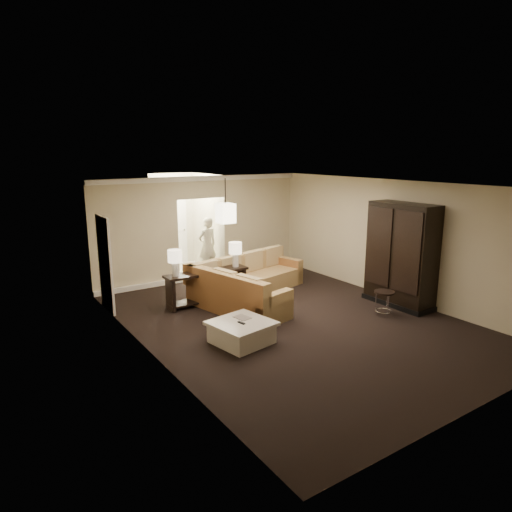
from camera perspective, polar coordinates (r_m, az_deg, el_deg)
ground at (r=9.58m, az=4.55°, el=-8.11°), size 8.00×8.00×0.00m
wall_back at (r=12.49m, az=-6.77°, el=3.49°), size 6.00×0.04×2.80m
wall_front at (r=6.64m, az=26.77°, el=-6.34°), size 6.00×0.04×2.80m
wall_left at (r=7.72m, az=-13.06°, el=-2.68°), size 0.04×8.00×2.80m
wall_right at (r=11.24m, az=16.79°, el=1.97°), size 0.04×8.00×2.80m
ceiling at (r=8.96m, az=4.87°, el=8.84°), size 6.00×8.00×0.02m
crown_molding at (r=12.30m, az=-6.83°, el=9.58°), size 6.00×0.10×0.12m
baseboard at (r=12.73m, az=-6.50°, el=-2.50°), size 6.00×0.10×0.12m
side_door at (r=10.41m, az=-18.33°, el=-0.97°), size 0.05×0.90×2.10m
foyer at (r=13.70m, az=-9.32°, el=3.82°), size 1.44×2.02×2.80m
sectional_sofa at (r=10.78m, az=-1.04°, el=-3.54°), size 3.30×3.04×0.94m
coffee_table at (r=8.47m, az=-1.80°, el=-9.46°), size 1.17×1.17×0.42m
console_table at (r=10.55m, az=-6.13°, el=-3.52°), size 1.99×0.46×0.77m
armoire at (r=10.75m, az=17.70°, el=-0.12°), size 0.69×1.62×2.33m
drink_table at (r=10.13m, az=15.72°, el=-5.09°), size 0.43×0.43×0.53m
table_lamp_left at (r=10.06m, az=-10.11°, el=-0.34°), size 0.31×0.31×0.59m
table_lamp_right at (r=10.74m, az=-2.59°, el=0.70°), size 0.31×0.31×0.59m
pendant_light at (r=11.27m, az=-3.82°, el=5.37°), size 0.38×0.38×1.09m
person at (r=12.98m, az=-6.12°, el=1.64°), size 0.71×0.52×1.81m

